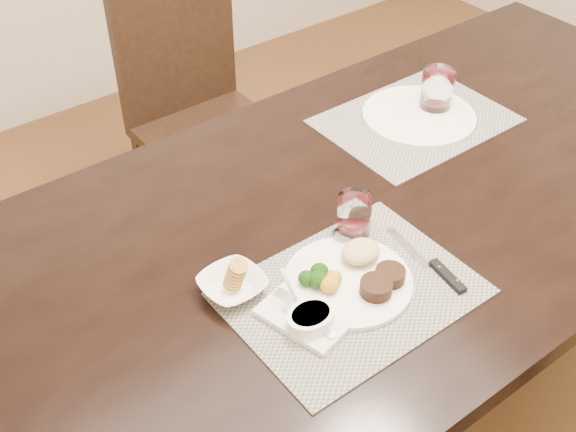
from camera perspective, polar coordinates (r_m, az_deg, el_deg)
ground_plane at (r=2.19m, az=7.16°, el=-13.29°), size 4.50×4.50×0.00m
dining_table at (r=1.71m, az=8.96°, el=0.22°), size 2.00×1.00×0.75m
chair_far at (r=2.41m, az=-7.18°, el=8.61°), size 0.42×0.42×0.90m
placemat_near at (r=1.39m, az=5.01°, el=-6.05°), size 0.46×0.34×0.00m
placemat_far at (r=1.88m, az=10.01°, el=7.43°), size 0.46×0.34×0.00m
dinner_plate at (r=1.40m, az=5.24°, el=-4.74°), size 0.25×0.25×0.04m
napkin_fork at (r=1.33m, az=1.12°, el=-8.09°), size 0.13×0.18×0.02m
steak_knife at (r=1.45m, az=11.74°, el=-4.12°), size 0.04×0.22×0.01m
cracker_bowl at (r=1.38m, az=-4.43°, el=-5.40°), size 0.13×0.13×0.05m
sauce_ramekin at (r=1.31m, az=1.79°, el=-8.13°), size 0.09×0.14×0.07m
wine_glass_near at (r=1.48m, az=5.24°, el=-0.07°), size 0.07×0.07×0.10m
far_plate at (r=1.89m, az=10.30°, el=7.79°), size 0.29×0.29×0.01m
wine_glass_far at (r=1.91m, az=11.65°, el=9.51°), size 0.08×0.08×0.11m
salt_cellar at (r=1.49m, az=4.34°, el=-1.70°), size 0.04×0.04×0.02m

